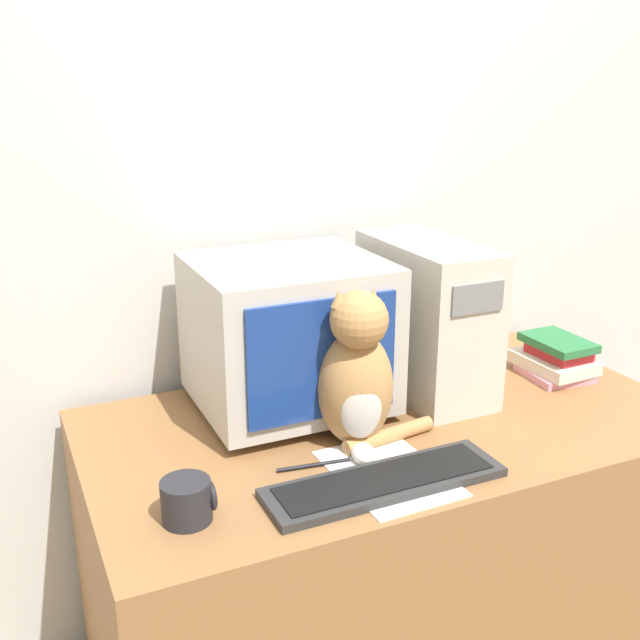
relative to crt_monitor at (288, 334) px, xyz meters
The scene contains 10 objects.
wall_back 0.48m from the crt_monitor, 55.63° to the left, with size 7.00×0.05×2.50m.
desk 0.61m from the crt_monitor, 39.22° to the right, with size 1.43×0.76×0.72m.
crt_monitor is the anchor object (origin of this frame).
computer_tower 0.37m from the crt_monitor, ahead, with size 0.20×0.42×0.39m.
keyboard 0.46m from the crt_monitor, 85.32° to the right, with size 0.50×0.14×0.02m.
cat 0.24m from the crt_monitor, 74.43° to the right, with size 0.29×0.23×0.36m.
book_stack 0.76m from the crt_monitor, ahead, with size 0.17×0.21×0.11m.
pen 0.35m from the crt_monitor, 102.41° to the right, with size 0.16×0.03×0.01m.
paper_sheet 0.43m from the crt_monitor, 80.25° to the right, with size 0.22×0.30×0.00m.
mug 0.53m from the crt_monitor, 133.71° to the right, with size 0.10×0.09×0.08m.
Camera 1 is at (-0.83, -1.02, 1.51)m, focal length 42.00 mm.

